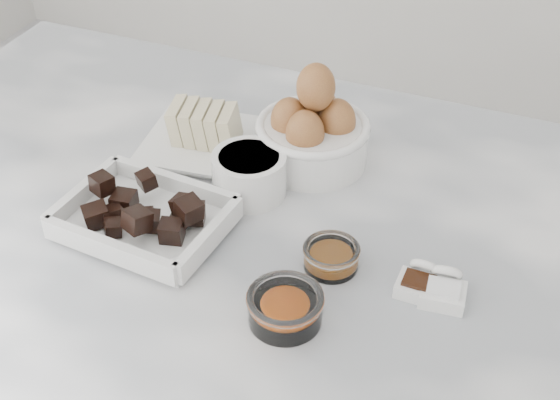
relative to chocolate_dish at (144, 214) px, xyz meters
The scene contains 9 objects.
marble_slab 0.14m from the chocolate_dish, 16.17° to the left, with size 1.20×0.80×0.04m, color silver.
chocolate_dish is the anchor object (origin of this frame).
butter_plate 0.19m from the chocolate_dish, 95.29° to the left, with size 0.18×0.18×0.06m.
sugar_ramekin 0.15m from the chocolate_dish, 52.62° to the left, with size 0.10×0.10×0.06m.
egg_bowl 0.26m from the chocolate_dish, 57.02° to the left, with size 0.15×0.15×0.15m.
honey_bowl 0.23m from the chocolate_dish, ahead, with size 0.07×0.07×0.03m.
zest_bowl 0.23m from the chocolate_dish, 19.31° to the right, with size 0.08×0.08×0.04m.
vanilla_spoon 0.34m from the chocolate_dish, ahead, with size 0.05×0.06×0.04m.
salt_spoon 0.36m from the chocolate_dish, ahead, with size 0.05×0.06×0.04m.
Camera 1 is at (0.30, -0.65, 1.56)m, focal length 50.00 mm.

